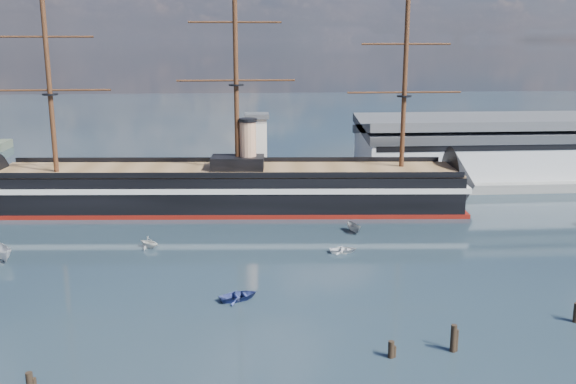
{
  "coord_description": "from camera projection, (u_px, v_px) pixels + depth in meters",
  "views": [
    {
      "loc": [
        -1.01,
        -61.23,
        31.9
      ],
      "look_at": [
        6.58,
        35.0,
        9.0
      ],
      "focal_mm": 40.0,
      "sensor_mm": 36.0,
      "label": 1
    }
  ],
  "objects": [
    {
      "name": "ground",
      "position": [
        246.0,
        239.0,
        105.63
      ],
      "size": [
        600.0,
        600.0,
        0.0
      ],
      "primitive_type": "plane",
      "color": "black",
      "rests_on": "ground"
    },
    {
      "name": "quay",
      "position": [
        289.0,
        189.0,
        141.32
      ],
      "size": [
        180.0,
        18.0,
        2.0
      ],
      "primitive_type": "cube",
      "color": "slate",
      "rests_on": "ground"
    },
    {
      "name": "warehouse",
      "position": [
        496.0,
        147.0,
        147.02
      ],
      "size": [
        63.0,
        21.0,
        11.6
      ],
      "color": "#B7BABC",
      "rests_on": "ground"
    },
    {
      "name": "quay_tower",
      "position": [
        257.0,
        148.0,
        135.62
      ],
      "size": [
        5.0,
        5.0,
        15.0
      ],
      "color": "silver",
      "rests_on": "ground"
    },
    {
      "name": "warship",
      "position": [
        219.0,
        188.0,
        123.73
      ],
      "size": [
        113.41,
        22.45,
        53.94
      ],
      "rotation": [
        0.0,
        0.0,
        -0.07
      ],
      "color": "black",
      "rests_on": "ground"
    },
    {
      "name": "motorboat_a",
      "position": [
        2.0,
        260.0,
        95.26
      ],
      "size": [
        7.28,
        6.16,
        2.83
      ],
      "primitive_type": "imported",
      "rotation": [
        0.0,
        0.0,
        0.61
      ],
      "color": "silver",
      "rests_on": "ground"
    },
    {
      "name": "motorboat_b",
      "position": [
        239.0,
        299.0,
        80.92
      ],
      "size": [
        2.32,
        3.33,
        1.45
      ],
      "primitive_type": "imported",
      "rotation": [
        0.0,
        0.0,
        1.96
      ],
      "color": "#323F85",
      "rests_on": "ground"
    },
    {
      "name": "motorboat_c",
      "position": [
        354.0,
        233.0,
        109.09
      ],
      "size": [
        5.18,
        2.87,
        1.96
      ],
      "primitive_type": "imported",
      "rotation": [
        0.0,
        0.0,
        0.23
      ],
      "color": "gray",
      "rests_on": "ground"
    },
    {
      "name": "motorboat_d",
      "position": [
        149.0,
        248.0,
        101.09
      ],
      "size": [
        5.17,
        5.94,
        2.04
      ],
      "primitive_type": "imported",
      "rotation": [
        0.0,
        0.0,
        0.96
      ],
      "color": "silver",
      "rests_on": "ground"
    },
    {
      "name": "motorboat_e",
      "position": [
        343.0,
        252.0,
        98.9
      ],
      "size": [
        1.26,
        2.69,
        1.22
      ],
      "primitive_type": "imported",
      "rotation": [
        0.0,
        0.0,
        1.66
      ],
      "color": "white",
      "rests_on": "ground"
    },
    {
      "name": "piling_near_right",
      "position": [
        453.0,
        351.0,
        67.42
      ],
      "size": [
        0.64,
        0.64,
        3.71
      ],
      "primitive_type": "cylinder",
      "color": "black",
      "rests_on": "ground"
    },
    {
      "name": "piling_far_right",
      "position": [
        575.0,
        322.0,
        74.45
      ],
      "size": [
        0.64,
        0.64,
        3.03
      ],
      "primitive_type": "cylinder",
      "color": "black",
      "rests_on": "ground"
    },
    {
      "name": "piling_extra",
      "position": [
        391.0,
        358.0,
        66.12
      ],
      "size": [
        0.64,
        0.64,
        2.52
      ],
      "primitive_type": "cylinder",
      "color": "black",
      "rests_on": "ground"
    }
  ]
}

